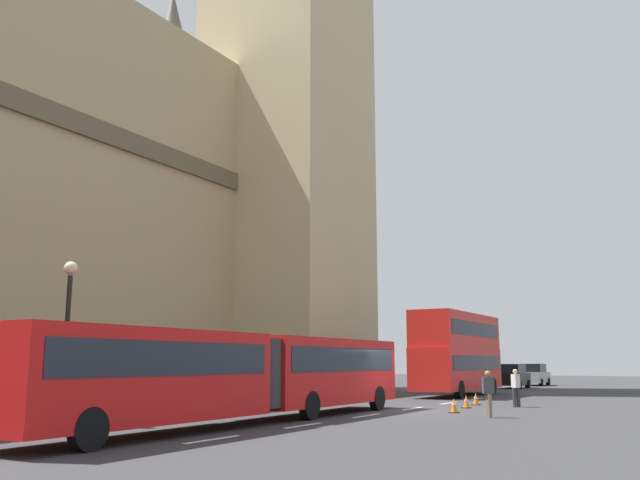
{
  "coord_description": "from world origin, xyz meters",
  "views": [
    {
      "loc": [
        -26.77,
        -11.65,
        2.01
      ],
      "look_at": [
        -2.56,
        2.27,
        7.03
      ],
      "focal_mm": 38.15,
      "sensor_mm": 36.0,
      "label": 1
    }
  ],
  "objects_px": {
    "double_decker_bus": "(457,350)",
    "street_lamp": "(67,329)",
    "pedestrian_near_cones": "(488,392)",
    "pedestrian_by_kerb": "(516,386)",
    "traffic_cone_middle": "(466,402)",
    "traffic_cone_east": "(476,399)",
    "traffic_cone_west": "(454,406)",
    "sedan_trailing": "(534,375)",
    "articulated_bus": "(247,370)",
    "sedan_lead": "(512,376)"
  },
  "relations": [
    {
      "from": "sedan_trailing",
      "to": "pedestrian_by_kerb",
      "type": "bearing_deg",
      "value": -168.91
    },
    {
      "from": "articulated_bus",
      "to": "pedestrian_near_cones",
      "type": "bearing_deg",
      "value": -44.48
    },
    {
      "from": "traffic_cone_middle",
      "to": "street_lamp",
      "type": "bearing_deg",
      "value": 150.43
    },
    {
      "from": "traffic_cone_middle",
      "to": "street_lamp",
      "type": "xyz_separation_m",
      "value": [
        -14.81,
        8.41,
        2.77
      ]
    },
    {
      "from": "street_lamp",
      "to": "sedan_lead",
      "type": "bearing_deg",
      "value": -6.33
    },
    {
      "from": "articulated_bus",
      "to": "sedan_trailing",
      "type": "distance_m",
      "value": 42.35
    },
    {
      "from": "traffic_cone_west",
      "to": "pedestrian_by_kerb",
      "type": "xyz_separation_m",
      "value": [
        4.78,
        -1.31,
        0.63
      ]
    },
    {
      "from": "sedan_trailing",
      "to": "pedestrian_by_kerb",
      "type": "height_order",
      "value": "sedan_trailing"
    },
    {
      "from": "sedan_trailing",
      "to": "sedan_lead",
      "type": "bearing_deg",
      "value": 179.37
    },
    {
      "from": "sedan_trailing",
      "to": "street_lamp",
      "type": "relative_size",
      "value": 0.83
    },
    {
      "from": "double_decker_bus",
      "to": "pedestrian_near_cones",
      "type": "height_order",
      "value": "double_decker_bus"
    },
    {
      "from": "traffic_cone_west",
      "to": "double_decker_bus",
      "type": "bearing_deg",
      "value": 17.71
    },
    {
      "from": "sedan_lead",
      "to": "sedan_trailing",
      "type": "height_order",
      "value": "same"
    },
    {
      "from": "pedestrian_by_kerb",
      "to": "traffic_cone_middle",
      "type": "bearing_deg",
      "value": 135.03
    },
    {
      "from": "traffic_cone_west",
      "to": "traffic_cone_east",
      "type": "distance_m",
      "value": 5.38
    },
    {
      "from": "street_lamp",
      "to": "traffic_cone_west",
      "type": "bearing_deg",
      "value": -36.91
    },
    {
      "from": "sedan_trailing",
      "to": "traffic_cone_middle",
      "type": "relative_size",
      "value": 7.59
    },
    {
      "from": "traffic_cone_east",
      "to": "street_lamp",
      "type": "relative_size",
      "value": 0.11
    },
    {
      "from": "pedestrian_near_cones",
      "to": "traffic_cone_west",
      "type": "bearing_deg",
      "value": 48.69
    },
    {
      "from": "traffic_cone_middle",
      "to": "double_decker_bus",
      "type": "bearing_deg",
      "value": 20.1
    },
    {
      "from": "double_decker_bus",
      "to": "pedestrian_by_kerb",
      "type": "distance_m",
      "value": 10.7
    },
    {
      "from": "double_decker_bus",
      "to": "street_lamp",
      "type": "distance_m",
      "value": 25.87
    },
    {
      "from": "traffic_cone_west",
      "to": "traffic_cone_middle",
      "type": "height_order",
      "value": "same"
    },
    {
      "from": "traffic_cone_middle",
      "to": "traffic_cone_east",
      "type": "xyz_separation_m",
      "value": [
        2.32,
        0.28,
        0.0
      ]
    },
    {
      "from": "traffic_cone_west",
      "to": "pedestrian_near_cones",
      "type": "height_order",
      "value": "pedestrian_near_cones"
    },
    {
      "from": "articulated_bus",
      "to": "traffic_cone_east",
      "type": "height_order",
      "value": "articulated_bus"
    },
    {
      "from": "pedestrian_near_cones",
      "to": "pedestrian_by_kerb",
      "type": "xyz_separation_m",
      "value": [
        6.47,
        0.62,
        0.0
      ]
    },
    {
      "from": "articulated_bus",
      "to": "street_lamp",
      "type": "bearing_deg",
      "value": 129.52
    },
    {
      "from": "articulated_bus",
      "to": "traffic_cone_middle",
      "type": "xyz_separation_m",
      "value": [
        11.1,
        -3.9,
        -1.46
      ]
    },
    {
      "from": "pedestrian_near_cones",
      "to": "pedestrian_by_kerb",
      "type": "distance_m",
      "value": 6.5
    },
    {
      "from": "articulated_bus",
      "to": "sedan_trailing",
      "type": "bearing_deg",
      "value": 0.15
    },
    {
      "from": "traffic_cone_west",
      "to": "pedestrian_by_kerb",
      "type": "height_order",
      "value": "pedestrian_by_kerb"
    },
    {
      "from": "sedan_lead",
      "to": "pedestrian_by_kerb",
      "type": "height_order",
      "value": "sedan_lead"
    },
    {
      "from": "pedestrian_near_cones",
      "to": "double_decker_bus",
      "type": "bearing_deg",
      "value": 22.26
    },
    {
      "from": "traffic_cone_east",
      "to": "street_lamp",
      "type": "bearing_deg",
      "value": 154.63
    },
    {
      "from": "double_decker_bus",
      "to": "traffic_cone_west",
      "type": "distance_m",
      "value": 14.55
    },
    {
      "from": "articulated_bus",
      "to": "traffic_cone_west",
      "type": "distance_m",
      "value": 9.31
    },
    {
      "from": "sedan_trailing",
      "to": "pedestrian_by_kerb",
      "type": "xyz_separation_m",
      "value": [
        -29.47,
        -5.78,
        -0.0
      ]
    },
    {
      "from": "double_decker_bus",
      "to": "street_lamp",
      "type": "relative_size",
      "value": 1.91
    },
    {
      "from": "double_decker_bus",
      "to": "sedan_lead",
      "type": "relative_size",
      "value": 2.29
    },
    {
      "from": "traffic_cone_west",
      "to": "street_lamp",
      "type": "xyz_separation_m",
      "value": [
        -11.81,
        8.87,
        2.77
      ]
    },
    {
      "from": "street_lamp",
      "to": "pedestrian_near_cones",
      "type": "xyz_separation_m",
      "value": [
        10.12,
        -10.79,
        -2.14
      ]
    },
    {
      "from": "traffic_cone_middle",
      "to": "sedan_lead",
      "type": "bearing_deg",
      "value": 9.63
    },
    {
      "from": "articulated_bus",
      "to": "sedan_trailing",
      "type": "height_order",
      "value": "articulated_bus"
    },
    {
      "from": "street_lamp",
      "to": "pedestrian_near_cones",
      "type": "distance_m",
      "value": 14.95
    },
    {
      "from": "double_decker_bus",
      "to": "traffic_cone_west",
      "type": "bearing_deg",
      "value": -162.29
    },
    {
      "from": "sedan_lead",
      "to": "traffic_cone_east",
      "type": "xyz_separation_m",
      "value": [
        -21.78,
        -3.81,
        -0.63
      ]
    },
    {
      "from": "double_decker_bus",
      "to": "pedestrian_by_kerb",
      "type": "xyz_separation_m",
      "value": [
        -8.89,
        -5.67,
        -1.8
      ]
    },
    {
      "from": "articulated_bus",
      "to": "double_decker_bus",
      "type": "relative_size",
      "value": 1.87
    },
    {
      "from": "double_decker_bus",
      "to": "traffic_cone_east",
      "type": "height_order",
      "value": "double_decker_bus"
    }
  ]
}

